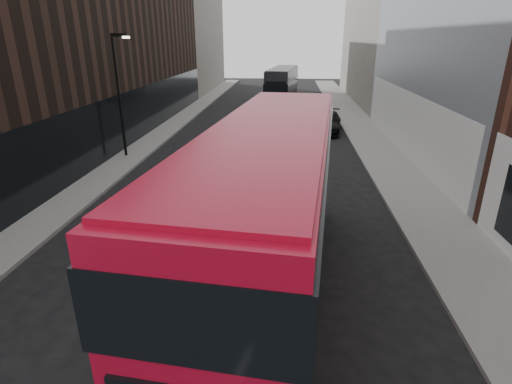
% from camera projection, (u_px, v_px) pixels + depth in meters
% --- Properties ---
extents(sidewalk_right, '(3.00, 80.00, 0.15)m').
position_uv_depth(sidewalk_right, '(367.00, 135.00, 29.93)').
color(sidewalk_right, slate).
rests_on(sidewalk_right, ground).
extents(sidewalk_left, '(2.00, 80.00, 0.15)m').
position_uv_depth(sidewalk_left, '(164.00, 132.00, 31.08)').
color(sidewalk_left, slate).
rests_on(sidewalk_left, ground).
extents(building_victorian, '(6.50, 24.00, 21.00)m').
position_uv_depth(building_victorian, '(380.00, 11.00, 43.83)').
color(building_victorian, slate).
rests_on(building_victorian, ground).
extents(building_left_mid, '(5.00, 24.00, 14.00)m').
position_uv_depth(building_left_mid, '(134.00, 36.00, 33.49)').
color(building_left_mid, black).
rests_on(building_left_mid, ground).
extents(building_left_far, '(5.00, 20.00, 13.00)m').
position_uv_depth(building_left_far, '(194.00, 41.00, 54.11)').
color(building_left_far, slate).
rests_on(building_left_far, ground).
extents(street_lamp, '(1.06, 0.22, 7.00)m').
position_uv_depth(street_lamp, '(119.00, 88.00, 23.11)').
color(street_lamp, black).
rests_on(street_lamp, sidewalk_left).
extents(red_bus, '(4.21, 12.50, 4.96)m').
position_uv_depth(red_bus, '(270.00, 206.00, 10.54)').
color(red_bus, '#A10921').
rests_on(red_bus, ground).
extents(grey_bus, '(3.89, 11.44, 3.63)m').
position_uv_depth(grey_bus, '(282.00, 83.00, 47.04)').
color(grey_bus, black).
rests_on(grey_bus, ground).
extents(car_a, '(1.76, 4.28, 1.45)m').
position_uv_depth(car_a, '(271.00, 184.00, 18.10)').
color(car_a, black).
rests_on(car_a, ground).
extents(car_b, '(1.67, 4.53, 1.48)m').
position_uv_depth(car_b, '(298.00, 126.00, 29.95)').
color(car_b, '#92959A').
rests_on(car_b, ground).
extents(car_c, '(2.78, 5.43, 1.51)m').
position_uv_depth(car_c, '(327.00, 122.00, 31.10)').
color(car_c, black).
rests_on(car_c, ground).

